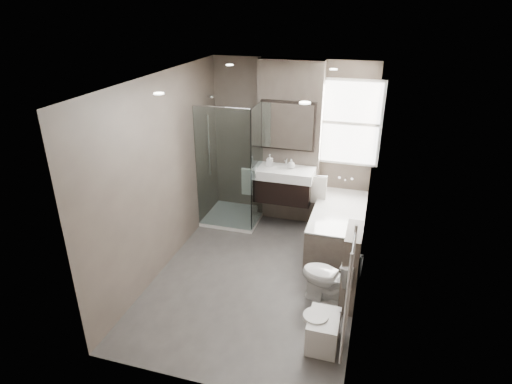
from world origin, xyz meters
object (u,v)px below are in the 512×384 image
at_px(vanity, 283,184).
at_px(bidet, 323,330).
at_px(bathtub, 338,225).
at_px(toilet, 329,277).

relative_size(vanity, bidet, 2.02).
xyz_separation_m(bathtub, bidet, (0.09, -2.15, -0.13)).
bearing_deg(bathtub, bidet, -87.61).
bearing_deg(toilet, bathtub, -163.59).
xyz_separation_m(vanity, bathtub, (0.92, -0.33, -0.43)).
relative_size(vanity, bathtub, 0.59).
xyz_separation_m(bathtub, toilet, (0.05, -1.40, 0.03)).
distance_m(vanity, toilet, 2.02).
bearing_deg(vanity, toilet, -60.64).
distance_m(vanity, bidet, 2.73).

